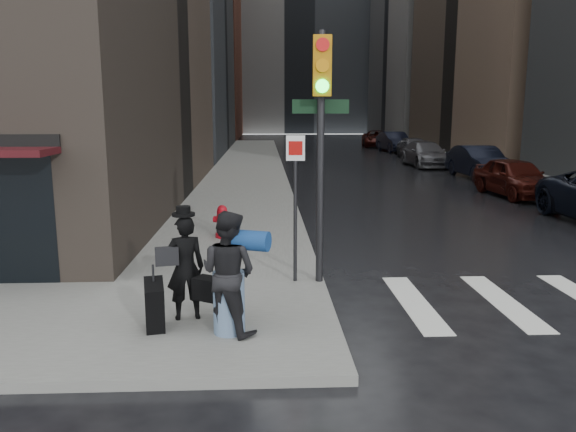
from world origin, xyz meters
name	(u,v)px	position (x,y,z in m)	size (l,w,h in m)	color
ground	(210,328)	(0.00, 0.00, 0.00)	(140.00, 140.00, 0.00)	black
sidewalk_left	(250,163)	(0.00, 27.00, 0.07)	(4.00, 50.00, 0.15)	slate
sidewalk_right	(461,162)	(13.50, 27.00, 0.07)	(3.00, 50.00, 0.15)	slate
bldg_left_far	(146,27)	(-13.00, 62.00, 13.00)	(22.00, 20.00, 26.00)	#5B2C1F
bldg_right_far	(481,29)	(26.00, 58.00, 12.50)	(22.00, 20.00, 25.00)	slate
bldg_distant	(297,23)	(6.00, 78.00, 16.00)	(40.00, 12.00, 32.00)	slate
man_overcoat	(179,274)	(-0.45, -0.06, 0.91)	(0.93, 1.07, 1.81)	black
man_jeans	(228,272)	(0.34, -0.54, 1.06)	(1.21, 1.14, 1.81)	black
traffic_light	(319,124)	(1.85, 1.80, 3.11)	(1.15, 0.52, 4.59)	black
fire_hydrant	(222,223)	(-0.20, 5.71, 0.52)	(0.49, 0.37, 0.84)	#A80A15
parked_car_1	(515,177)	(10.71, 13.12, 0.76)	(1.80, 4.46, 1.52)	#3B100B
parked_car_2	(479,162)	(11.58, 19.10, 0.80)	(1.69, 4.85, 1.60)	black
parked_car_3	(425,154)	(10.62, 25.09, 0.74)	(2.07, 5.08, 1.47)	#545459
parked_car_4	(414,147)	(11.51, 31.08, 0.75)	(1.78, 4.42, 1.50)	#46464B
parked_car_5	(394,142)	(11.49, 37.07, 0.81)	(1.71, 4.90, 1.62)	black
parked_car_6	(377,139)	(11.31, 43.06, 0.75)	(2.48, 5.37, 1.49)	#3E100C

